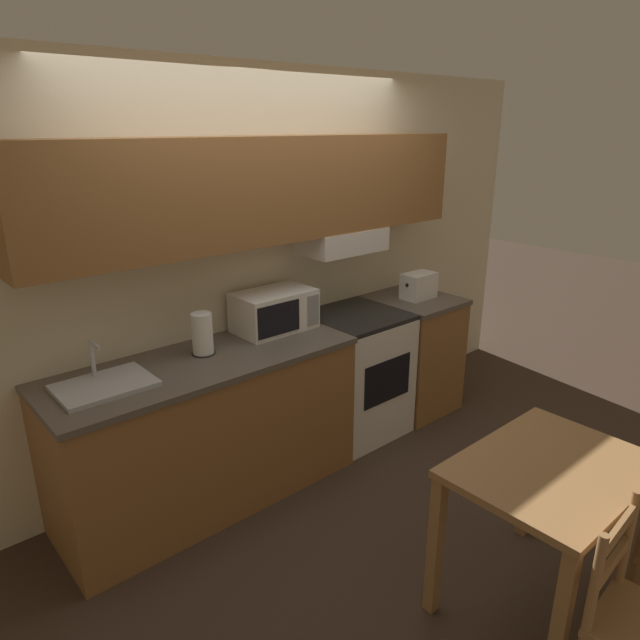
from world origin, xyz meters
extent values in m
plane|color=#3D2D23|center=(0.00, 0.00, 0.00)|extent=(16.00, 16.00, 0.00)
cube|color=beige|center=(0.00, 0.03, 1.27)|extent=(5.44, 0.05, 2.55)
cube|color=#936033|center=(0.00, -0.16, 1.81)|extent=(3.04, 0.32, 0.62)
cube|color=white|center=(0.62, -0.16, 1.42)|extent=(0.61, 0.34, 0.16)
cube|color=#936033|center=(-0.62, -0.33, 0.44)|extent=(1.80, 0.65, 0.88)
cube|color=brown|center=(-0.62, -0.33, 0.90)|extent=(1.82, 0.67, 0.04)
cube|color=#936033|center=(1.23, -0.33, 0.44)|extent=(0.57, 0.65, 0.88)
cube|color=brown|center=(1.23, -0.33, 0.90)|extent=(0.59, 0.67, 0.04)
cube|color=white|center=(0.62, -0.32, 0.44)|extent=(0.64, 0.63, 0.89)
cube|color=black|center=(0.62, -0.32, 0.90)|extent=(0.64, 0.63, 0.03)
cube|color=black|center=(0.62, -0.64, 0.51)|extent=(0.45, 0.01, 0.31)
cylinder|color=black|center=(0.47, -0.44, 0.91)|extent=(0.09, 0.09, 0.01)
cylinder|color=black|center=(0.76, -0.44, 0.91)|extent=(0.09, 0.09, 0.01)
cylinder|color=black|center=(0.47, -0.19, 0.91)|extent=(0.09, 0.09, 0.01)
cylinder|color=black|center=(0.76, -0.19, 0.91)|extent=(0.09, 0.09, 0.01)
cube|color=white|center=(-0.01, -0.19, 1.04)|extent=(0.51, 0.32, 0.26)
cube|color=black|center=(-0.09, -0.35, 1.04)|extent=(0.32, 0.01, 0.20)
cube|color=gray|center=(0.18, -0.35, 1.04)|extent=(0.09, 0.01, 0.20)
cube|color=white|center=(1.25, -0.35, 1.01)|extent=(0.26, 0.17, 0.20)
cube|color=black|center=(1.11, -0.35, 1.04)|extent=(0.01, 0.02, 0.02)
cube|color=black|center=(1.16, -0.35, 1.11)|extent=(0.04, 0.12, 0.01)
cube|color=black|center=(1.22, -0.35, 1.11)|extent=(0.04, 0.12, 0.01)
cube|color=black|center=(1.28, -0.35, 1.11)|extent=(0.04, 0.12, 0.01)
cube|color=black|center=(1.34, -0.35, 1.11)|extent=(0.04, 0.12, 0.01)
cube|color=#B7BABF|center=(-1.19, -0.33, 0.93)|extent=(0.47, 0.34, 0.02)
cube|color=#4C4F54|center=(-1.19, -0.34, 0.93)|extent=(0.40, 0.26, 0.01)
cylinder|color=#B7BABF|center=(-1.19, -0.20, 1.04)|extent=(0.02, 0.02, 0.19)
cylinder|color=#B7BABF|center=(-1.19, -0.26, 1.13)|extent=(0.02, 0.12, 0.02)
cylinder|color=black|center=(-0.57, -0.26, 0.92)|extent=(0.14, 0.14, 0.01)
cylinder|color=white|center=(-0.57, -0.26, 1.04)|extent=(0.12, 0.12, 0.24)
cube|color=#9E7042|center=(0.11, -2.07, 0.75)|extent=(0.89, 0.67, 0.04)
cube|color=#9E7042|center=(-0.30, -2.37, 0.36)|extent=(0.06, 0.06, 0.73)
cube|color=#9E7042|center=(-0.30, -1.77, 0.36)|extent=(0.06, 0.06, 0.73)
cube|color=#9E7042|center=(0.52, -1.77, 0.36)|extent=(0.06, 0.06, 0.73)
cylinder|color=#9E7042|center=(-0.31, -2.47, 0.65)|extent=(0.04, 0.04, 0.42)
cylinder|color=#9E7042|center=(0.03, -2.44, 0.65)|extent=(0.04, 0.04, 0.42)
cube|color=#9E7042|center=(-0.14, -2.45, 0.78)|extent=(0.34, 0.05, 0.06)
cube|color=#9E7042|center=(-0.14, -2.45, 0.63)|extent=(0.34, 0.05, 0.06)
cylinder|color=#9E7042|center=(0.03, -2.44, 0.21)|extent=(0.04, 0.04, 0.41)
cylinder|color=#9E7042|center=(0.23, -2.45, 0.21)|extent=(0.04, 0.04, 0.41)
camera|label=1|loc=(-2.09, -3.03, 2.19)|focal=32.00mm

